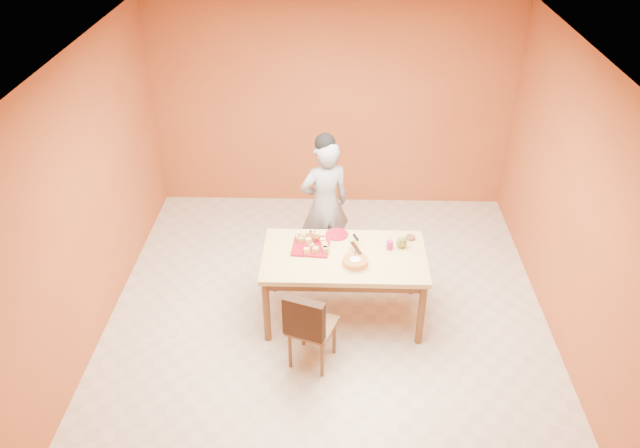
{
  "coord_description": "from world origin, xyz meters",
  "views": [
    {
      "loc": [
        0.07,
        -4.83,
        4.29
      ],
      "look_at": [
        -0.08,
        0.3,
        1.0
      ],
      "focal_mm": 35.0,
      "sensor_mm": 36.0,
      "label": 1
    }
  ],
  "objects_px": {
    "egg_ornament": "(402,242)",
    "pastry_platter": "(311,246)",
    "person": "(325,204)",
    "red_dinner_plate": "(337,234)",
    "magenta_glass": "(390,245)",
    "dining_chair": "(312,325)",
    "sponge_cake": "(355,262)",
    "checker_tin": "(410,238)",
    "dining_table": "(344,263)"
  },
  "relations": [
    {
      "from": "pastry_platter",
      "to": "dining_chair",
      "type": "bearing_deg",
      "value": -87.12
    },
    {
      "from": "pastry_platter",
      "to": "sponge_cake",
      "type": "bearing_deg",
      "value": -34.25
    },
    {
      "from": "sponge_cake",
      "to": "checker_tin",
      "type": "bearing_deg",
      "value": 39.5
    },
    {
      "from": "pastry_platter",
      "to": "red_dinner_plate",
      "type": "xyz_separation_m",
      "value": [
        0.25,
        0.22,
        -0.0
      ]
    },
    {
      "from": "dining_table",
      "to": "magenta_glass",
      "type": "height_order",
      "value": "magenta_glass"
    },
    {
      "from": "dining_chair",
      "to": "red_dinner_plate",
      "type": "xyz_separation_m",
      "value": [
        0.21,
        1.03,
        0.32
      ]
    },
    {
      "from": "egg_ornament",
      "to": "dining_chair",
      "type": "bearing_deg",
      "value": -143.73
    },
    {
      "from": "person",
      "to": "red_dinner_plate",
      "type": "bearing_deg",
      "value": 83.28
    },
    {
      "from": "egg_ornament",
      "to": "magenta_glass",
      "type": "relative_size",
      "value": 1.44
    },
    {
      "from": "dining_table",
      "to": "egg_ornament",
      "type": "bearing_deg",
      "value": 14.36
    },
    {
      "from": "pastry_platter",
      "to": "egg_ornament",
      "type": "xyz_separation_m",
      "value": [
        0.9,
        0.02,
        0.06
      ]
    },
    {
      "from": "sponge_cake",
      "to": "pastry_platter",
      "type": "bearing_deg",
      "value": 145.75
    },
    {
      "from": "person",
      "to": "checker_tin",
      "type": "distance_m",
      "value": 1.09
    },
    {
      "from": "red_dinner_plate",
      "to": "egg_ornament",
      "type": "height_order",
      "value": "egg_ornament"
    },
    {
      "from": "egg_ornament",
      "to": "pastry_platter",
      "type": "bearing_deg",
      "value": 173.61
    },
    {
      "from": "sponge_cake",
      "to": "magenta_glass",
      "type": "relative_size",
      "value": 2.63
    },
    {
      "from": "dining_chair",
      "to": "person",
      "type": "xyz_separation_m",
      "value": [
        0.08,
        1.62,
        0.32
      ]
    },
    {
      "from": "person",
      "to": "pastry_platter",
      "type": "distance_m",
      "value": 0.83
    },
    {
      "from": "pastry_platter",
      "to": "sponge_cake",
      "type": "distance_m",
      "value": 0.52
    },
    {
      "from": "checker_tin",
      "to": "sponge_cake",
      "type": "bearing_deg",
      "value": -140.5
    },
    {
      "from": "pastry_platter",
      "to": "egg_ornament",
      "type": "distance_m",
      "value": 0.9
    },
    {
      "from": "sponge_cake",
      "to": "egg_ornament",
      "type": "relative_size",
      "value": 1.82
    },
    {
      "from": "egg_ornament",
      "to": "checker_tin",
      "type": "xyz_separation_m",
      "value": [
        0.1,
        0.16,
        -0.05
      ]
    },
    {
      "from": "dining_chair",
      "to": "pastry_platter",
      "type": "bearing_deg",
      "value": 112.51
    },
    {
      "from": "pastry_platter",
      "to": "red_dinner_plate",
      "type": "relative_size",
      "value": 1.57
    },
    {
      "from": "egg_ornament",
      "to": "magenta_glass",
      "type": "xyz_separation_m",
      "value": [
        -0.12,
        -0.03,
        -0.02
      ]
    },
    {
      "from": "dining_chair",
      "to": "red_dinner_plate",
      "type": "height_order",
      "value": "dining_chair"
    },
    {
      "from": "red_dinner_plate",
      "to": "dining_chair",
      "type": "bearing_deg",
      "value": -101.8
    },
    {
      "from": "person",
      "to": "dining_chair",
      "type": "bearing_deg",
      "value": 67.6
    },
    {
      "from": "red_dinner_plate",
      "to": "checker_tin",
      "type": "height_order",
      "value": "checker_tin"
    },
    {
      "from": "person",
      "to": "red_dinner_plate",
      "type": "xyz_separation_m",
      "value": [
        0.14,
        -0.6,
        -0.0
      ]
    },
    {
      "from": "pastry_platter",
      "to": "person",
      "type": "bearing_deg",
      "value": 81.86
    },
    {
      "from": "person",
      "to": "magenta_glass",
      "type": "bearing_deg",
      "value": 108.74
    },
    {
      "from": "person",
      "to": "checker_tin",
      "type": "relative_size",
      "value": 16.18
    },
    {
      "from": "pastry_platter",
      "to": "egg_ornament",
      "type": "relative_size",
      "value": 2.69
    },
    {
      "from": "egg_ornament",
      "to": "checker_tin",
      "type": "distance_m",
      "value": 0.2
    },
    {
      "from": "dining_table",
      "to": "person",
      "type": "relative_size",
      "value": 1.04
    },
    {
      "from": "dining_table",
      "to": "magenta_glass",
      "type": "bearing_deg",
      "value": 14.61
    },
    {
      "from": "red_dinner_plate",
      "to": "checker_tin",
      "type": "xyz_separation_m",
      "value": [
        0.75,
        -0.05,
        0.01
      ]
    },
    {
      "from": "pastry_platter",
      "to": "sponge_cake",
      "type": "relative_size",
      "value": 1.48
    },
    {
      "from": "person",
      "to": "egg_ornament",
      "type": "height_order",
      "value": "person"
    },
    {
      "from": "magenta_glass",
      "to": "sponge_cake",
      "type": "bearing_deg",
      "value": -140.53
    },
    {
      "from": "red_dinner_plate",
      "to": "magenta_glass",
      "type": "height_order",
      "value": "magenta_glass"
    },
    {
      "from": "red_dinner_plate",
      "to": "sponge_cake",
      "type": "distance_m",
      "value": 0.55
    },
    {
      "from": "sponge_cake",
      "to": "dining_chair",
      "type": "bearing_deg",
      "value": -127.56
    },
    {
      "from": "dining_chair",
      "to": "magenta_glass",
      "type": "distance_m",
      "value": 1.14
    },
    {
      "from": "red_dinner_plate",
      "to": "pastry_platter",
      "type": "bearing_deg",
      "value": -138.72
    },
    {
      "from": "dining_chair",
      "to": "checker_tin",
      "type": "bearing_deg",
      "value": 65.15
    },
    {
      "from": "dining_chair",
      "to": "dining_table",
      "type": "bearing_deg",
      "value": 86.45
    },
    {
      "from": "dining_chair",
      "to": "egg_ornament",
      "type": "xyz_separation_m",
      "value": [
        0.85,
        0.82,
        0.38
      ]
    }
  ]
}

